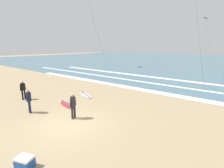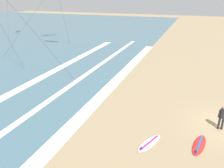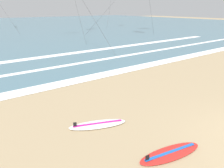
% 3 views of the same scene
% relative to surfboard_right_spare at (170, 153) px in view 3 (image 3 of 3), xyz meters
% --- Properties ---
extents(wave_foam_shoreline, '(39.50, 1.06, 0.01)m').
position_rel_surfboard_right_spare_xyz_m(wave_foam_shoreline, '(4.21, 7.63, -0.03)').
color(wave_foam_shoreline, white).
rests_on(wave_foam_shoreline, ocean_surface).
extents(wave_foam_mid_break, '(50.60, 0.54, 0.01)m').
position_rel_surfboard_right_spare_xyz_m(wave_foam_mid_break, '(2.03, 11.17, -0.03)').
color(wave_foam_mid_break, white).
rests_on(wave_foam_mid_break, ocean_surface).
extents(wave_foam_outer_break, '(43.98, 0.93, 0.01)m').
position_rel_surfboard_right_spare_xyz_m(wave_foam_outer_break, '(2.99, 14.98, -0.03)').
color(wave_foam_outer_break, white).
rests_on(wave_foam_outer_break, ocean_surface).
extents(surfboard_right_spare, '(2.18, 0.98, 0.25)m').
position_rel_surfboard_right_spare_xyz_m(surfboard_right_spare, '(0.00, 0.00, 0.00)').
color(surfboard_right_spare, red).
rests_on(surfboard_right_spare, ground).
extents(surfboard_left_pile, '(2.17, 1.33, 0.25)m').
position_rel_surfboard_right_spare_xyz_m(surfboard_left_pile, '(-0.81, 2.64, 0.00)').
color(surfboard_left_pile, silver).
rests_on(surfboard_left_pile, ground).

